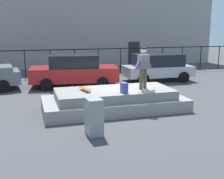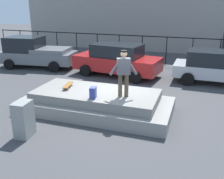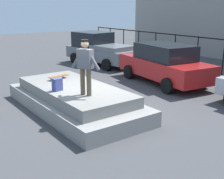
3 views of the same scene
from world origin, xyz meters
name	(u,v)px [view 1 (image 1 of 3)]	position (x,y,z in m)	size (l,w,h in m)	color
ground_plane	(126,106)	(0.00, 0.00, 0.00)	(60.00, 60.00, 0.00)	#424244
concrete_ledge	(114,100)	(-0.61, -0.38, 0.37)	(5.57, 2.52, 0.81)	gray
skateboarder	(143,65)	(0.50, -0.59, 1.75)	(0.92, 0.49, 1.62)	brown
skateboard	(85,89)	(-1.78, -0.34, 0.92)	(0.35, 0.82, 0.12)	brown
backpack	(124,88)	(-0.44, -1.06, 1.01)	(0.28, 0.20, 0.39)	#3F4C99
car_red_sedan_mid	(74,70)	(-1.41, 4.65, 0.89)	(4.93, 2.60, 1.75)	#B21E1E
car_silver_hatchback_far	(158,67)	(3.72, 4.92, 0.87)	(4.12, 2.11, 1.63)	#B7B7BC
utility_box	(94,117)	(-2.00, -2.82, 0.57)	(0.44, 0.60, 1.13)	gray
fence_row	(87,57)	(0.00, 8.18, 1.21)	(24.06, 0.06, 1.80)	black
warehouse_building	(70,25)	(0.00, 15.78, 3.35)	(24.85, 7.66, 6.69)	gray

